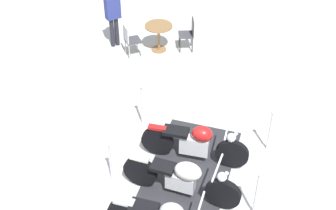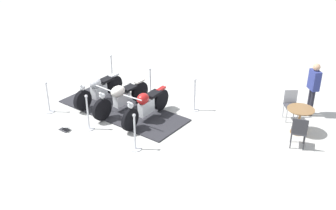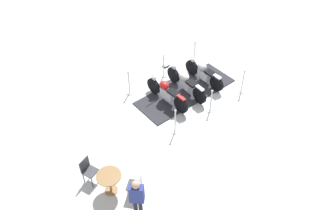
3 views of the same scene
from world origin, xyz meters
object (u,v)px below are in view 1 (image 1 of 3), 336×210
(stanchion_right_mid, at_px, (255,199))
(stanchion_right_rear, at_px, (269,138))
(stanchion_left_rear, at_px, (142,110))
(cafe_table, at_px, (159,32))
(stanchion_left_mid, at_px, (111,168))
(cafe_chair_across_table, at_px, (130,39))
(motorcycle_cream, at_px, (183,178))
(cafe_chair_near_table, at_px, (189,33))
(motorcycle_maroon, at_px, (196,143))
(bystander_person, at_px, (113,13))

(stanchion_right_mid, distance_m, stanchion_right_rear, 1.78)
(stanchion_left_rear, xyz_separation_m, cafe_table, (-0.19, 3.19, 0.18))
(stanchion_left_mid, xyz_separation_m, cafe_chair_across_table, (-0.64, 4.53, 0.20))
(cafe_chair_across_table, bearing_deg, stanchion_right_rear, -71.95)
(stanchion_right_rear, bearing_deg, cafe_table, 129.75)
(motorcycle_cream, height_order, stanchion_right_rear, stanchion_right_rear)
(cafe_chair_near_table, relative_size, cafe_chair_across_table, 1.00)
(stanchion_right_rear, height_order, cafe_table, stanchion_right_rear)
(stanchion_right_rear, bearing_deg, stanchion_left_rear, 171.85)
(motorcycle_maroon, bearing_deg, stanchion_left_mid, -148.70)
(motorcycle_cream, distance_m, cafe_table, 5.35)
(stanchion_right_rear, relative_size, cafe_table, 1.40)
(stanchion_left_rear, relative_size, cafe_chair_across_table, 1.19)
(stanchion_right_mid, bearing_deg, cafe_table, 117.06)
(motorcycle_maroon, distance_m, bystander_person, 5.07)
(stanchion_right_mid, height_order, stanchion_left_mid, stanchion_right_mid)
(motorcycle_maroon, relative_size, bystander_person, 1.32)
(motorcycle_cream, bearing_deg, stanchion_left_rear, 131.62)
(cafe_table, relative_size, cafe_chair_across_table, 0.84)
(stanchion_left_rear, distance_m, cafe_table, 3.20)
(bystander_person, bearing_deg, cafe_table, 50.16)
(motorcycle_cream, height_order, stanchion_left_rear, stanchion_left_rear)
(stanchion_right_mid, xyz_separation_m, stanchion_right_rear, (0.25, 1.76, -0.05))
(stanchion_left_rear, bearing_deg, motorcycle_cream, -58.96)
(motorcycle_maroon, xyz_separation_m, bystander_person, (-2.77, 4.21, 0.49))
(stanchion_right_mid, distance_m, cafe_chair_across_table, 6.01)
(cafe_table, height_order, bystander_person, bystander_person)
(stanchion_left_mid, relative_size, cafe_table, 1.32)
(motorcycle_maroon, relative_size, cafe_chair_across_table, 2.44)
(stanchion_right_mid, xyz_separation_m, cafe_chair_near_table, (-1.93, 5.53, 0.13))
(cafe_table, bearing_deg, stanchion_left_rear, -86.59)
(cafe_chair_across_table, bearing_deg, cafe_table, -0.00)
(stanchion_right_rear, xyz_separation_m, cafe_chair_near_table, (-2.18, 3.77, 0.18))
(stanchion_right_rear, distance_m, cafe_chair_near_table, 4.36)
(cafe_chair_near_table, bearing_deg, stanchion_left_rear, 67.62)
(stanchion_right_mid, height_order, stanchion_right_rear, stanchion_right_mid)
(stanchion_left_mid, relative_size, bystander_person, 0.60)
(motorcycle_maroon, xyz_separation_m, cafe_chair_across_table, (-2.21, 3.75, 0.01))
(cafe_table, bearing_deg, cafe_chair_near_table, 12.02)
(stanchion_right_mid, distance_m, cafe_chair_near_table, 5.86)
(stanchion_right_mid, distance_m, cafe_table, 6.02)
(motorcycle_cream, distance_m, cafe_chair_near_table, 5.37)
(stanchion_left_mid, relative_size, cafe_chair_across_table, 1.10)
(cafe_table, distance_m, bystander_person, 1.34)
(cafe_chair_near_table, xyz_separation_m, bystander_person, (-2.07, -0.13, 0.49))
(stanchion_right_rear, bearing_deg, bystander_person, 139.49)
(cafe_chair_near_table, bearing_deg, stanchion_right_mid, 97.23)
(motorcycle_cream, bearing_deg, bystander_person, 127.50)
(motorcycle_cream, xyz_separation_m, stanchion_left_rear, (-1.19, 1.97, -0.12))
(stanchion_right_mid, distance_m, stanchion_left_mid, 2.83)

